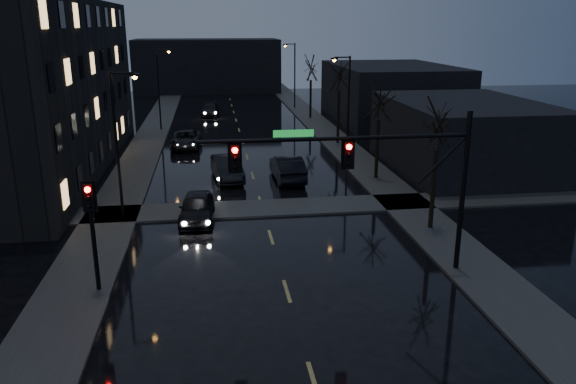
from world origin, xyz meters
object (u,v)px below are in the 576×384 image
object	(u,v)px
oncoming_car_b	(227,168)
oncoming_car_d	(210,110)
lead_car	(287,168)
oncoming_car_c	(186,139)
oncoming_car_a	(197,207)

from	to	relation	value
oncoming_car_b	oncoming_car_d	xyz separation A→B (m)	(-1.03, 28.35, -0.12)
lead_car	oncoming_car_c	bearing A→B (deg)	-60.30
oncoming_car_c	lead_car	world-z (taller)	lead_car
oncoming_car_a	oncoming_car_b	bearing A→B (deg)	79.90
oncoming_car_a	oncoming_car_c	bearing A→B (deg)	96.69
oncoming_car_c	oncoming_car_b	bearing A→B (deg)	-70.85
oncoming_car_b	lead_car	world-z (taller)	lead_car
oncoming_car_d	oncoming_car_b	bearing A→B (deg)	-84.05
oncoming_car_b	oncoming_car_d	size ratio (longest dim) A/B	1.04
oncoming_car_b	oncoming_car_d	bearing A→B (deg)	85.36
oncoming_car_d	lead_car	size ratio (longest dim) A/B	0.93
oncoming_car_a	lead_car	xyz separation A→B (m)	(6.01, 7.59, 0.09)
oncoming_car_a	oncoming_car_b	world-z (taller)	oncoming_car_b
oncoming_car_b	oncoming_car_c	bearing A→B (deg)	99.47
oncoming_car_d	oncoming_car_a	bearing A→B (deg)	-87.52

